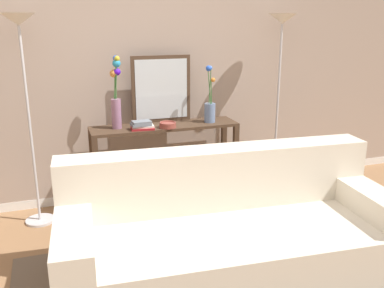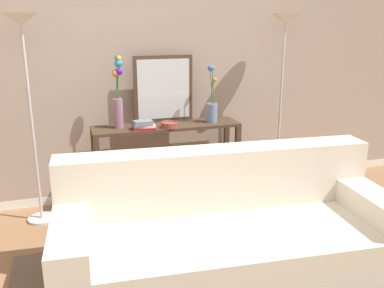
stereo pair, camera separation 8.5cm
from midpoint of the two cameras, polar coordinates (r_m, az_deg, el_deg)
name	(u,v)px [view 2 (the right image)]	position (r m, az deg, el deg)	size (l,w,h in m)	color
back_wall	(133,63)	(4.34, -7.35, 10.67)	(12.00, 0.15, 2.77)	white
area_rug	(234,286)	(3.17, 6.45, -18.32)	(3.02, 1.72, 0.01)	brown
couch	(227,236)	(3.14, 5.48, -12.15)	(2.44, 1.14, 0.88)	beige
console_table	(167,149)	(4.22, -2.80, -0.72)	(1.43, 0.36, 0.82)	#473323
floor_lamp_left	(25,62)	(3.89, -20.81, 10.19)	(0.28, 0.28, 1.85)	silver
floor_lamp_right	(283,55)	(4.46, 12.66, 11.56)	(0.28, 0.28, 1.86)	silver
wall_mirror	(164,89)	(4.23, -3.25, 7.34)	(0.59, 0.02, 0.65)	#473323
vase_tall_flowers	(118,96)	(4.03, -9.26, 6.36)	(0.11, 0.12, 0.67)	gray
vase_short_flowers	(212,107)	(4.22, 3.25, 4.94)	(0.11, 0.11, 0.56)	#6B84AD
fruit_bowl	(169,125)	(4.04, -2.45, 2.60)	(0.16, 0.16, 0.05)	brown
book_stack	(143,125)	(4.00, -5.90, 2.52)	(0.23, 0.16, 0.08)	maroon
book_row_under_console	(128,202)	(4.32, -7.95, -7.66)	(0.37, 0.18, 0.13)	#BC3328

